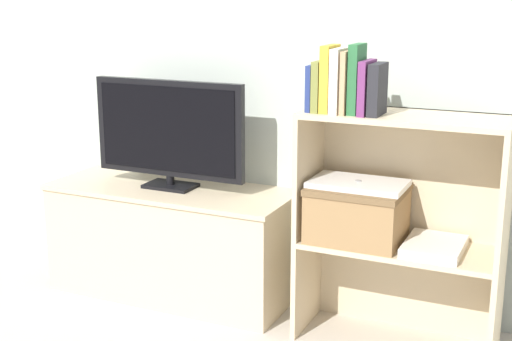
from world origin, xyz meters
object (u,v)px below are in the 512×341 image
object	(u,v)px
tv	(169,131)
book_charcoal	(378,89)
book_plum	(367,88)
book_forest	(357,79)
book_ivory	(340,81)
magazine_stack	(434,247)
book_mustard	(330,79)
storage_basket_left	(357,211)
book_navy	(313,88)
tv_stand	(172,240)
laptop	(358,184)
book_olive	(321,86)
book_tan	(348,82)

from	to	relation	value
tv	book_charcoal	xyz separation A→B (m)	(0.94, -0.10, 0.25)
book_plum	book_forest	bearing A→B (deg)	180.00
book_ivory	magazine_stack	size ratio (longest dim) A/B	0.88
book_mustard	storage_basket_left	size ratio (longest dim) A/B	0.69
book_plum	tv	bearing A→B (deg)	173.53
book_plum	storage_basket_left	world-z (taller)	book_plum
tv	book_navy	bearing A→B (deg)	-8.35
tv_stand	book_forest	xyz separation A→B (m)	(0.86, -0.10, 0.78)
book_plum	laptop	size ratio (longest dim) A/B	0.54
tv_stand	book_plum	xyz separation A→B (m)	(0.90, -0.10, 0.75)
tv_stand	magazine_stack	distance (m)	1.18
book_olive	storage_basket_left	world-z (taller)	book_olive
book_tan	storage_basket_left	distance (m)	0.50
book_tan	book_charcoal	distance (m)	0.11
book_tan	book_plum	distance (m)	0.07
book_olive	book_forest	world-z (taller)	book_forest
book_navy	book_plum	xyz separation A→B (m)	(0.20, 0.00, 0.01)
tv_stand	book_mustard	size ratio (longest dim) A/B	4.51
magazine_stack	book_navy	bearing A→B (deg)	-174.88
book_mustard	magazine_stack	bearing A→B (deg)	5.91
book_forest	storage_basket_left	bearing A→B (deg)	80.11
storage_basket_left	magazine_stack	distance (m)	0.31
book_plum	book_charcoal	distance (m)	0.04
tv	book_plum	xyz separation A→B (m)	(0.90, -0.10, 0.25)
book_tan	magazine_stack	xyz separation A→B (m)	(0.34, 0.04, -0.59)
tv	book_forest	bearing A→B (deg)	-6.76
tv_stand	book_olive	size ratio (longest dim) A/B	5.89
book_plum	book_tan	bearing A→B (deg)	-180.00
book_ivory	book_tan	size ratio (longest dim) A/B	1.03
book_plum	book_mustard	bearing A→B (deg)	180.00
tv_stand	book_forest	distance (m)	1.17
book_tan	book_forest	distance (m)	0.03
book_navy	magazine_stack	world-z (taller)	book_navy
book_forest	storage_basket_left	distance (m)	0.51
tv_stand	tv	xyz separation A→B (m)	(-0.00, -0.00, 0.50)
book_forest	book_charcoal	xyz separation A→B (m)	(0.08, 0.00, -0.03)
storage_basket_left	laptop	bearing A→B (deg)	-165.96
tv	book_ivory	distance (m)	0.85
book_ivory	book_forest	distance (m)	0.06
book_olive	book_ivory	distance (m)	0.08
book_navy	magazine_stack	size ratio (longest dim) A/B	0.64
book_olive	book_charcoal	xyz separation A→B (m)	(0.22, 0.00, -0.00)
book_tan	book_forest	size ratio (longest dim) A/B	0.90
storage_basket_left	laptop	distance (m)	0.11
tv_stand	book_ivory	world-z (taller)	book_ivory
book_forest	book_charcoal	bearing A→B (deg)	0.00
magazine_stack	book_tan	bearing A→B (deg)	-172.84
book_olive	book_tan	distance (m)	0.11
book_forest	laptop	size ratio (longest dim) A/B	0.70
book_ivory	tv	bearing A→B (deg)	172.71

